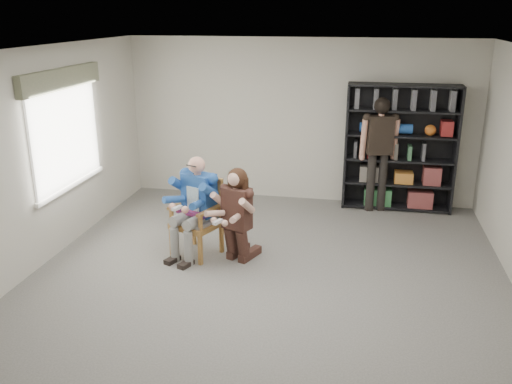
% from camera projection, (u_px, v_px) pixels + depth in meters
% --- Properties ---
extents(room_shell, '(6.00, 7.00, 2.80)m').
position_uv_depth(room_shell, '(263.00, 180.00, 6.09)').
color(room_shell, beige).
rests_on(room_shell, ground).
extents(floor, '(6.00, 7.00, 0.01)m').
position_uv_depth(floor, '(263.00, 291.00, 6.54)').
color(floor, '#5E5C57').
rests_on(floor, ground).
extents(window_left, '(0.16, 2.00, 1.75)m').
position_uv_depth(window_left, '(67.00, 131.00, 7.48)').
color(window_left, white).
rests_on(window_left, room_shell).
extents(armchair, '(0.80, 0.79, 1.08)m').
position_uv_depth(armchair, '(196.00, 218.00, 7.35)').
color(armchair, brown).
rests_on(armchair, floor).
extents(seated_man, '(0.87, 1.00, 1.40)m').
position_uv_depth(seated_man, '(196.00, 207.00, 7.30)').
color(seated_man, '#19498E').
rests_on(seated_man, floor).
extents(kneeling_woman, '(0.82, 1.00, 1.28)m').
position_uv_depth(kneeling_woman, '(236.00, 217.00, 7.11)').
color(kneeling_woman, '#3A1F1B').
rests_on(kneeling_woman, floor).
extents(bookshelf, '(1.80, 0.38, 2.10)m').
position_uv_depth(bookshelf, '(400.00, 148.00, 8.94)').
color(bookshelf, black).
rests_on(bookshelf, floor).
extents(standing_man, '(0.64, 0.46, 1.89)m').
position_uv_depth(standing_man, '(378.00, 156.00, 8.89)').
color(standing_man, black).
rests_on(standing_man, floor).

